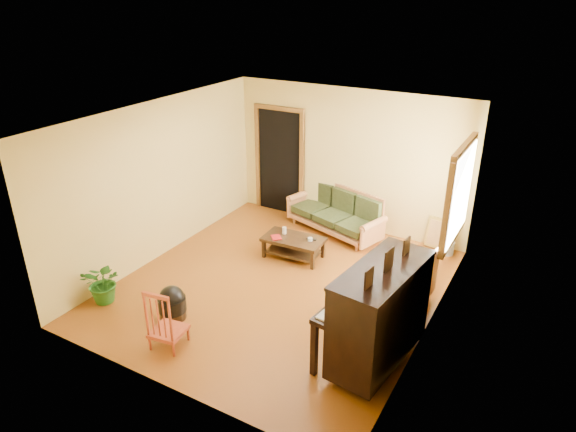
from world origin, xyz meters
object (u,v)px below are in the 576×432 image
Objects in this scene: potted_plant at (104,282)px; piano at (380,317)px; armchair at (403,277)px; ceramic_crock at (448,248)px; red_chair at (167,317)px; coffee_table at (293,248)px; sofa at (335,212)px; footstool at (173,306)px.

piano is at bearing 10.27° from potted_plant.
ceramic_crock is at bearing 88.21° from armchair.
red_chair is at bearing -11.79° from potted_plant.
armchair is (2.00, -0.41, 0.25)m from coffee_table.
sofa is at bearing 143.69° from armchair.
armchair reaches higher than potted_plant.
coffee_table is at bearing 55.41° from potted_plant.
footstool is 0.60× the size of potted_plant.
ceramic_crock is (2.24, 1.40, -0.06)m from coffee_table.
potted_plant is at bearing -124.59° from coffee_table.
coffee_table is 2.84m from piano.
armchair is at bearing -11.63° from coffee_table.
sofa reaches higher than potted_plant.
ceramic_crock is 5.56m from potted_plant.
ceramic_crock is at bearing 50.62° from red_chair.
sofa is at bearing 77.49° from footstool.
potted_plant is (-1.90, -3.73, -0.09)m from sofa.
coffee_table is at bearing 174.07° from armchair.
ceramic_crock is 0.37× the size of potted_plant.
armchair is (1.83, -1.65, 0.03)m from sofa.
footstool reaches higher than ceramic_crock.
footstool is at bearing 118.11° from red_chair.
sofa is 3.65m from footstool.
piano reaches higher than coffee_table.
footstool is at bearing -85.28° from sofa.
sofa is at bearing 75.25° from red_chair.
piano is at bearing -39.64° from sofa.
piano reaches higher than sofa.
coffee_table is 2.40m from footstool.
ceramic_crock is at bearing 21.79° from sofa.
ceramic_crock is at bearing 44.48° from potted_plant.
red_chair is at bearing -120.74° from ceramic_crock.
red_chair reaches higher than coffee_table.
footstool is 4.69m from ceramic_crock.
red_chair is (-0.43, -4.03, 0.03)m from sofa.
footstool is (-0.61, -2.32, -0.00)m from coffee_table.
sofa is 2.17× the size of armchair.
sofa is at bearing 130.19° from piano.
coffee_table is 1.58× the size of potted_plant.
ceramic_crock is (0.24, 1.81, -0.31)m from armchair.
footstool is 0.65m from red_chair.
armchair is 2.27× the size of footstool.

